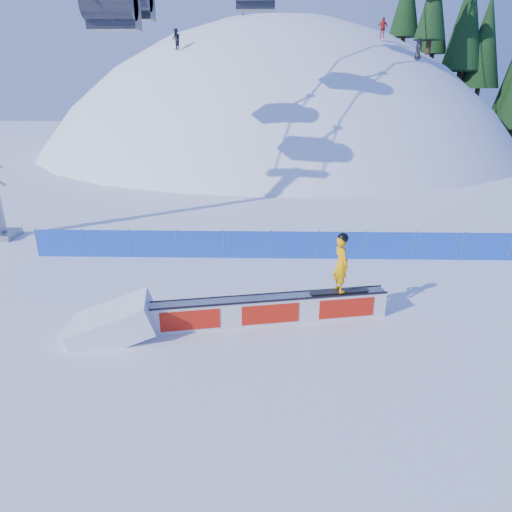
{
  "coord_description": "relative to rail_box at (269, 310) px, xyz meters",
  "views": [
    {
      "loc": [
        -1.2,
        -13.65,
        6.96
      ],
      "look_at": [
        -1.55,
        0.87,
        1.47
      ],
      "focal_mm": 32.0,
      "sensor_mm": 36.0,
      "label": 1
    }
  ],
  "objects": [
    {
      "name": "snow_hill",
      "position": [
        1.11,
        43.09,
        -18.44
      ],
      "size": [
        64.0,
        64.0,
        64.0
      ],
      "color": "white",
      "rests_on": "ground"
    },
    {
      "name": "rail_box",
      "position": [
        0.0,
        0.0,
        0.0
      ],
      "size": [
        7.41,
        1.9,
        0.89
      ],
      "rotation": [
        0.0,
        0.0,
        0.19
      ],
      "color": "silver",
      "rests_on": "ground"
    },
    {
      "name": "snow_ramp",
      "position": [
        -4.57,
        -0.87,
        -0.44
      ],
      "size": [
        2.76,
        2.01,
        1.57
      ],
      "primitive_type": null,
      "rotation": [
        0.0,
        -0.31,
        0.19
      ],
      "color": "white",
      "rests_on": "ground"
    },
    {
      "name": "ground",
      "position": [
        1.11,
        1.09,
        -0.44
      ],
      "size": [
        160.0,
        160.0,
        0.0
      ],
      "primitive_type": "plane",
      "color": "white",
      "rests_on": "ground"
    },
    {
      "name": "snowboarder",
      "position": [
        2.19,
        0.41,
        1.4
      ],
      "size": [
        1.87,
        0.75,
        1.92
      ],
      "rotation": [
        0.0,
        0.0,
        1.91
      ],
      "color": "black",
      "rests_on": "rail_box"
    },
    {
      "name": "distant_skiers",
      "position": [
        1.87,
        32.85,
        11.31
      ],
      "size": [
        21.6,
        8.36,
        5.94
      ],
      "color": "black",
      "rests_on": "ground"
    },
    {
      "name": "safety_fence",
      "position": [
        1.11,
        5.59,
        0.16
      ],
      "size": [
        22.05,
        0.05,
        1.3
      ],
      "color": "blue",
      "rests_on": "ground"
    }
  ]
}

